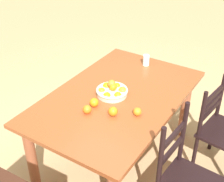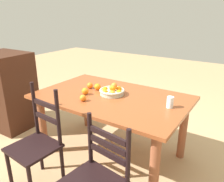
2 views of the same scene
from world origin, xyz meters
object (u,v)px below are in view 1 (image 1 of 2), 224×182
object	(u,v)px
orange_loose_1	(94,102)
orange_loose_3	(87,109)
drinking_glass	(146,60)
fruit_bowl	(112,91)
orange_loose_0	(113,111)
dining_table	(117,106)
chair_by_cabinet	(185,180)
orange_loose_2	(137,112)
chair_near_window	(223,131)

from	to	relation	value
orange_loose_1	orange_loose_3	size ratio (longest dim) A/B	1.05
orange_loose_1	drinking_glass	size ratio (longest dim) A/B	0.69
fruit_bowl	orange_loose_0	world-z (taller)	fruit_bowl
dining_table	fruit_bowl	world-z (taller)	fruit_bowl
orange_loose_1	orange_loose_0	bearing A→B (deg)	83.65
chair_by_cabinet	orange_loose_1	bearing A→B (deg)	89.40
chair_by_cabinet	orange_loose_1	size ratio (longest dim) A/B	13.06
dining_table	orange_loose_0	world-z (taller)	orange_loose_0
drinking_glass	orange_loose_0	bearing A→B (deg)	10.76
orange_loose_0	drinking_glass	distance (m)	0.93
fruit_bowl	orange_loose_2	bearing A→B (deg)	66.28
orange_loose_3	chair_near_window	bearing A→B (deg)	130.00
chair_near_window	orange_loose_0	distance (m)	1.07
fruit_bowl	orange_loose_2	world-z (taller)	fruit_bowl
dining_table	fruit_bowl	xyz separation A→B (m)	(0.02, -0.04, 0.16)
orange_loose_1	chair_near_window	bearing A→B (deg)	125.64
chair_near_window	drinking_glass	bearing A→B (deg)	83.96
dining_table	orange_loose_3	bearing A→B (deg)	-10.25
chair_near_window	fruit_bowl	size ratio (longest dim) A/B	3.15
orange_loose_0	orange_loose_3	bearing A→B (deg)	-65.69
orange_loose_2	fruit_bowl	bearing A→B (deg)	-113.72
fruit_bowl	orange_loose_0	bearing A→B (deg)	33.52
chair_near_window	dining_table	bearing A→B (deg)	123.57
fruit_bowl	orange_loose_1	bearing A→B (deg)	-8.10
chair_by_cabinet	orange_loose_3	world-z (taller)	chair_by_cabinet
orange_loose_1	orange_loose_2	distance (m)	0.37
orange_loose_0	orange_loose_1	distance (m)	0.20
fruit_bowl	orange_loose_3	bearing A→B (deg)	-4.28
dining_table	orange_loose_0	distance (m)	0.34
chair_near_window	orange_loose_0	bearing A→B (deg)	140.54
dining_table	chair_by_cabinet	distance (m)	0.87
orange_loose_1	orange_loose_3	distance (m)	0.11
chair_by_cabinet	orange_loose_0	size ratio (longest dim) A/B	12.95
chair_near_window	orange_loose_3	size ratio (longest dim) A/B	12.24
orange_loose_2	orange_loose_3	distance (m)	0.40
dining_table	orange_loose_3	xyz separation A→B (m)	(0.35, -0.06, 0.16)
orange_loose_0	orange_loose_2	distance (m)	0.19
orange_loose_2	orange_loose_0	bearing A→B (deg)	-57.00
dining_table	orange_loose_1	xyz separation A→B (m)	(0.24, -0.07, 0.16)
chair_near_window	orange_loose_1	xyz separation A→B (m)	(0.67, -0.94, 0.36)
orange_loose_1	orange_loose_2	bearing A→B (deg)	103.06
dining_table	orange_loose_2	bearing A→B (deg)	60.90
dining_table	orange_loose_2	world-z (taller)	orange_loose_2
dining_table	drinking_glass	world-z (taller)	drinking_glass
fruit_bowl	chair_by_cabinet	bearing A→B (deg)	70.22
fruit_bowl	orange_loose_0	xyz separation A→B (m)	(0.25, 0.17, -0.00)
orange_loose_0	drinking_glass	bearing A→B (deg)	-169.24
dining_table	chair_near_window	world-z (taller)	chair_near_window
orange_loose_3	drinking_glass	xyz separation A→B (m)	(-1.00, 0.02, 0.02)
orange_loose_1	drinking_glass	bearing A→B (deg)	178.38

